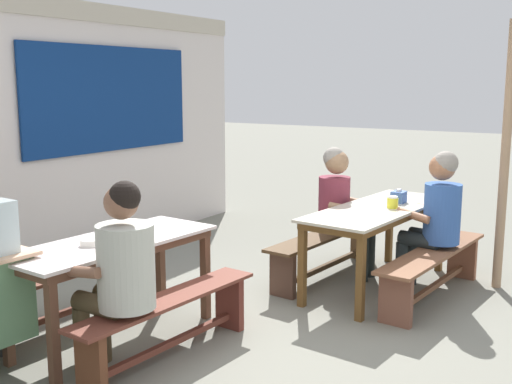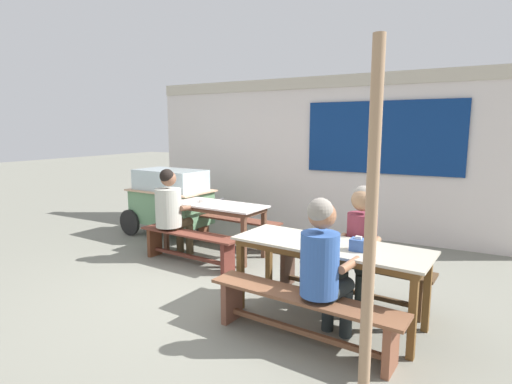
% 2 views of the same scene
% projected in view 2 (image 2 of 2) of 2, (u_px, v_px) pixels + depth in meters
% --- Properties ---
extents(ground_plane, '(40.00, 40.00, 0.00)m').
position_uv_depth(ground_plane, '(227.00, 287.00, 4.72)').
color(ground_plane, slate).
extents(backdrop_wall, '(6.65, 0.23, 2.70)m').
position_uv_depth(backdrop_wall, '(320.00, 152.00, 7.03)').
color(backdrop_wall, silver).
rests_on(backdrop_wall, ground_plane).
extents(dining_table_far, '(1.63, 0.73, 0.75)m').
position_uv_depth(dining_table_far, '(213.00, 209.00, 5.86)').
color(dining_table_far, silver).
rests_on(dining_table_far, ground_plane).
extents(dining_table_near, '(1.89, 0.82, 0.75)m').
position_uv_depth(dining_table_near, '(329.00, 251.00, 3.82)').
color(dining_table_near, '#BDB6A0').
rests_on(dining_table_near, ground_plane).
extents(bench_far_back, '(1.59, 0.41, 0.43)m').
position_uv_depth(bench_far_back, '(235.00, 227.00, 6.36)').
color(bench_far_back, brown).
rests_on(bench_far_back, ground_plane).
extents(bench_far_front, '(1.58, 0.39, 0.43)m').
position_uv_depth(bench_far_front, '(189.00, 243.00, 5.48)').
color(bench_far_front, brown).
rests_on(bench_far_front, ground_plane).
extents(bench_near_back, '(1.74, 0.44, 0.43)m').
position_uv_depth(bench_near_back, '(348.00, 273.00, 4.32)').
color(bench_near_back, '#4C3621').
rests_on(bench_near_back, ground_plane).
extents(bench_near_front, '(1.76, 0.46, 0.43)m').
position_uv_depth(bench_near_front, '(302.00, 310.00, 3.44)').
color(bench_near_front, brown).
rests_on(bench_near_front, ground_plane).
extents(food_cart, '(1.73, 0.93, 1.13)m').
position_uv_depth(food_cart, '(170.00, 198.00, 6.90)').
color(food_cart, '#649568').
rests_on(food_cart, ground_plane).
extents(person_near_front, '(0.48, 0.55, 1.29)m').
position_uv_depth(person_near_front, '(323.00, 262.00, 3.33)').
color(person_near_front, '#222A2C').
rests_on(person_near_front, ground_plane).
extents(person_left_back_turned, '(0.47, 0.57, 1.28)m').
position_uv_depth(person_left_back_turned, '(171.00, 208.00, 5.65)').
color(person_left_back_turned, '#4A3C27').
rests_on(person_left_back_turned, ground_plane).
extents(person_right_near_table, '(0.42, 0.55, 1.25)m').
position_uv_depth(person_right_near_table, '(360.00, 238.00, 4.12)').
color(person_right_near_table, '#202826').
rests_on(person_right_near_table, ground_plane).
extents(tissue_box, '(0.14, 0.12, 0.13)m').
position_uv_depth(tissue_box, '(358.00, 244.00, 3.59)').
color(tissue_box, '#395998').
rests_on(tissue_box, dining_table_near).
extents(condiment_jar, '(0.10, 0.10, 0.11)m').
position_uv_depth(condiment_jar, '(327.00, 242.00, 3.68)').
color(condiment_jar, yellow).
rests_on(condiment_jar, dining_table_near).
extents(soup_bowl, '(0.14, 0.14, 0.04)m').
position_uv_depth(soup_bowl, '(203.00, 200.00, 5.95)').
color(soup_bowl, silver).
rests_on(soup_bowl, dining_table_far).
extents(wooden_support_post, '(0.08, 0.08, 2.40)m').
position_uv_depth(wooden_support_post, '(371.00, 225.00, 2.64)').
color(wooden_support_post, '#A38060').
rests_on(wooden_support_post, ground_plane).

